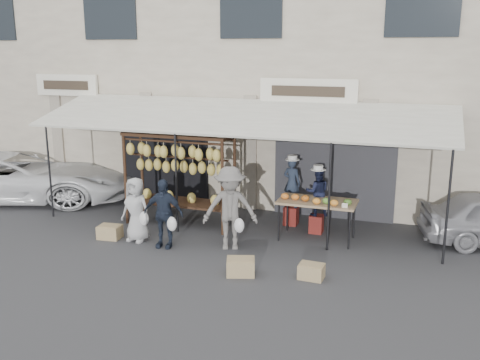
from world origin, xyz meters
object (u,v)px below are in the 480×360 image
(customer_left, at_px, (136,210))
(customer_mid, at_px, (163,213))
(vendor_left, at_px, (292,183))
(banana_rack, at_px, (178,161))
(produce_table, at_px, (317,202))
(crate_far, at_px, (110,232))
(crate_near_a, at_px, (241,267))
(customer_right, at_px, (230,208))
(vendor_right, at_px, (317,192))
(crate_near_b, at_px, (311,271))
(van, at_px, (4,165))

(customer_left, distance_m, customer_mid, 0.75)
(vendor_left, height_order, customer_left, vendor_left)
(banana_rack, bearing_deg, vendor_left, 19.40)
(banana_rack, bearing_deg, produce_table, 0.37)
(crate_far, bearing_deg, crate_near_a, -14.80)
(produce_table, bearing_deg, vendor_left, 132.02)
(customer_left, bearing_deg, crate_far, -164.77)
(customer_right, bearing_deg, vendor_right, 26.65)
(vendor_right, relative_size, customer_mid, 0.74)
(vendor_left, relative_size, crate_far, 2.42)
(vendor_left, distance_m, customer_right, 2.16)
(produce_table, distance_m, vendor_left, 1.19)
(customer_right, relative_size, crate_far, 3.63)
(banana_rack, xyz_separation_m, customer_left, (-0.40, -1.33, -0.86))
(produce_table, height_order, customer_left, customer_left)
(crate_near_b, distance_m, van, 9.54)
(produce_table, distance_m, customer_left, 3.97)
(customer_mid, bearing_deg, van, 157.17)
(crate_near_a, bearing_deg, van, 161.52)
(crate_near_a, bearing_deg, vendor_right, 73.18)
(customer_mid, bearing_deg, crate_near_a, -28.36)
(customer_left, relative_size, crate_near_a, 2.75)
(vendor_left, bearing_deg, crate_far, 45.10)
(customer_left, distance_m, van, 5.39)
(produce_table, bearing_deg, customer_left, -160.06)
(customer_left, bearing_deg, crate_near_b, -1.38)
(banana_rack, relative_size, van, 0.54)
(produce_table, distance_m, customer_mid, 3.35)
(produce_table, height_order, vendor_left, vendor_left)
(customer_right, bearing_deg, vendor_left, 47.52)
(vendor_left, distance_m, vendor_right, 0.80)
(banana_rack, relative_size, customer_left, 1.82)
(banana_rack, relative_size, crate_far, 5.29)
(customer_mid, height_order, crate_near_b, customer_mid)
(vendor_right, xyz_separation_m, customer_right, (-1.52, -1.61, -0.08))
(vendor_right, relative_size, customer_right, 0.62)
(crate_near_a, bearing_deg, crate_near_b, 12.03)
(produce_table, relative_size, crate_near_b, 3.76)
(vendor_right, bearing_deg, customer_mid, 17.96)
(produce_table, relative_size, vendor_left, 1.43)
(banana_rack, relative_size, customer_mid, 1.74)
(customer_left, relative_size, customer_mid, 0.96)
(produce_table, height_order, crate_near_b, produce_table)
(vendor_left, bearing_deg, customer_mid, 59.50)
(banana_rack, distance_m, crate_far, 2.27)
(vendor_right, distance_m, van, 8.77)
(customer_left, height_order, crate_near_b, customer_left)
(customer_right, xyz_separation_m, crate_near_a, (0.67, -1.22, -0.74))
(customer_right, xyz_separation_m, van, (-7.24, 1.42, 0.12))
(crate_near_b, bearing_deg, produce_table, 99.42)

